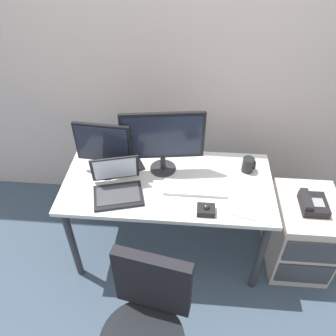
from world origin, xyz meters
TOP-DOWN VIEW (x-y plane):
  - ground_plane at (0.00, 0.00)m, footprint 8.00×8.00m
  - back_wall at (0.00, 0.69)m, footprint 6.00×0.10m
  - desk at (0.00, 0.00)m, footprint 1.41×0.69m
  - file_cabinet at (0.98, -0.02)m, footprint 0.42×0.53m
  - desk_phone at (0.97, -0.04)m, footprint 0.17×0.20m
  - office_chair at (-0.04, -0.90)m, footprint 0.52×0.52m
  - monitor_main at (-0.04, 0.12)m, footprint 0.55×0.18m
  - monitor_side at (-0.43, 0.06)m, footprint 0.37×0.18m
  - keyboard at (0.18, -0.07)m, footprint 0.41×0.14m
  - laptop at (-0.32, -0.12)m, footprint 0.37×0.35m
  - trackball_mouse at (0.25, -0.26)m, footprint 0.11×0.09m
  - coffee_mug at (0.54, 0.15)m, footprint 0.09×0.08m
  - paper_notepad at (0.50, -0.19)m, footprint 0.19×0.24m
  - cell_phone at (-0.23, 0.16)m, footprint 0.12×0.16m

SIDE VIEW (x-z plane):
  - ground_plane at x=0.00m, z-range 0.00..0.00m
  - file_cabinet at x=0.98m, z-range 0.00..0.60m
  - office_chair at x=-0.04m, z-range -0.04..0.93m
  - desk_phone at x=0.97m, z-range 0.59..0.69m
  - desk at x=0.00m, z-range 0.28..1.02m
  - cell_phone at x=-0.23m, z-range 0.74..0.75m
  - paper_notepad at x=0.50m, z-range 0.74..0.75m
  - keyboard at x=0.18m, z-range 0.74..0.76m
  - trackball_mouse at x=0.25m, z-range 0.73..0.79m
  - laptop at x=-0.32m, z-range 0.67..0.91m
  - coffee_mug at x=0.54m, z-range 0.74..0.84m
  - monitor_side at x=-0.43m, z-range 0.76..1.15m
  - monitor_main at x=-0.04m, z-range 0.77..1.23m
  - back_wall at x=0.00m, z-range 0.00..2.80m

